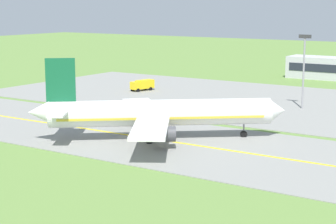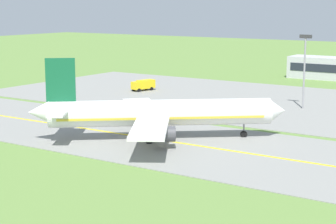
% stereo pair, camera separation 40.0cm
% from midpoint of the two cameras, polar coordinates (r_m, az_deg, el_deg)
% --- Properties ---
extents(ground_plane, '(500.00, 500.00, 0.00)m').
position_cam_midpoint_polar(ground_plane, '(92.23, -2.58, -2.48)').
color(ground_plane, olive).
extents(taxiway_strip, '(240.00, 28.00, 0.10)m').
position_cam_midpoint_polar(taxiway_strip, '(92.22, -2.58, -2.45)').
color(taxiway_strip, gray).
rests_on(taxiway_strip, ground).
extents(apron_pad, '(140.00, 52.00, 0.10)m').
position_cam_midpoint_polar(apron_pad, '(124.12, 12.74, 0.65)').
color(apron_pad, gray).
rests_on(apron_pad, ground).
extents(taxiway_centreline, '(220.00, 0.60, 0.01)m').
position_cam_midpoint_polar(taxiway_centreline, '(92.21, -2.58, -2.42)').
color(taxiway_centreline, yellow).
rests_on(taxiway_centreline, taxiway_strip).
extents(airplane_lead, '(33.16, 29.40, 12.70)m').
position_cam_midpoint_polar(airplane_lead, '(89.96, -0.89, -0.12)').
color(airplane_lead, white).
rests_on(airplane_lead, ground).
extents(service_truck_fuel, '(3.54, 6.32, 2.60)m').
position_cam_midpoint_polar(service_truck_fuel, '(141.17, -2.33, 2.67)').
color(service_truck_fuel, yellow).
rests_on(service_truck_fuel, ground).
extents(apron_light_mast, '(2.40, 0.50, 14.70)m').
position_cam_midpoint_polar(apron_light_mast, '(118.83, 13.19, 4.72)').
color(apron_light_mast, gray).
rests_on(apron_light_mast, ground).
extents(traffic_cone_near_edge, '(0.44, 0.44, 0.60)m').
position_cam_midpoint_polar(traffic_cone_near_edge, '(105.83, -1.44, -0.63)').
color(traffic_cone_near_edge, orange).
rests_on(traffic_cone_near_edge, ground).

